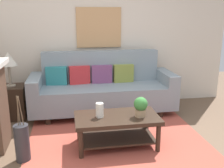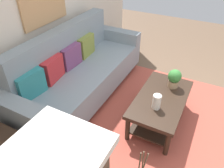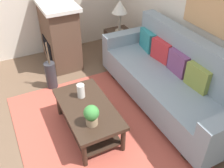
{
  "view_description": "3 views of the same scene",
  "coord_description": "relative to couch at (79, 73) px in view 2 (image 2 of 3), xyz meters",
  "views": [
    {
      "loc": [
        -0.63,
        -2.74,
        1.73
      ],
      "look_at": [
        0.01,
        1.06,
        0.69
      ],
      "focal_mm": 42.03,
      "sensor_mm": 36.0,
      "label": 1
    },
    {
      "loc": [
        -2.23,
        -0.01,
        2.19
      ],
      "look_at": [
        -0.1,
        1.1,
        0.45
      ],
      "focal_mm": 34.41,
      "sensor_mm": 36.0,
      "label": 2
    },
    {
      "loc": [
        2.23,
        -0.37,
        2.53
      ],
      "look_at": [
        -0.23,
        0.86,
        0.51
      ],
      "focal_mm": 40.28,
      "sensor_mm": 36.0,
      "label": 3
    }
  ],
  "objects": [
    {
      "name": "ground_plane",
      "position": [
        0.05,
        -1.69,
        -0.43
      ],
      "size": [
        8.95,
        8.95,
        0.0
      ],
      "primitive_type": "plane",
      "color": "brown"
    },
    {
      "name": "wall_back",
      "position": [
        0.05,
        0.54,
        0.92
      ],
      "size": [
        4.95,
        0.1,
        2.7
      ],
      "primitive_type": "cube",
      "color": "beige",
      "rests_on": "ground_plane"
    },
    {
      "name": "area_rug",
      "position": [
        0.05,
        -1.19,
        -0.43
      ],
      "size": [
        2.45,
        1.98,
        0.01
      ],
      "primitive_type": "cube",
      "color": "#B24C3D",
      "rests_on": "ground_plane"
    },
    {
      "name": "couch",
      "position": [
        0.0,
        0.0,
        0.0
      ],
      "size": [
        2.49,
        0.84,
        1.08
      ],
      "color": "gray",
      "rests_on": "ground_plane"
    },
    {
      "name": "throw_pillow_teal",
      "position": [
        -0.79,
        0.12,
        0.25
      ],
      "size": [
        0.37,
        0.17,
        0.32
      ],
      "primitive_type": "cube",
      "rotation": [
        0.0,
        0.0,
        -0.14
      ],
      "color": "teal",
      "rests_on": "couch"
    },
    {
      "name": "throw_pillow_crimson",
      "position": [
        -0.4,
        0.12,
        0.25
      ],
      "size": [
        0.37,
        0.17,
        0.32
      ],
      "primitive_type": "cube",
      "rotation": [
        0.0,
        0.0,
        0.13
      ],
      "color": "red",
      "rests_on": "couch"
    },
    {
      "name": "throw_pillow_plum",
      "position": [
        -0.0,
        0.12,
        0.25
      ],
      "size": [
        0.36,
        0.13,
        0.32
      ],
      "primitive_type": "cube",
      "rotation": [
        0.0,
        0.0,
        -0.04
      ],
      "color": "#7A4270",
      "rests_on": "couch"
    },
    {
      "name": "throw_pillow_olive",
      "position": [
        0.4,
        0.12,
        0.25
      ],
      "size": [
        0.37,
        0.14,
        0.32
      ],
      "primitive_type": "cube",
      "rotation": [
        0.0,
        0.0,
        0.06
      ],
      "color": "olive",
      "rests_on": "couch"
    },
    {
      "name": "coffee_table",
      "position": [
        0.02,
        -1.27,
        -0.12
      ],
      "size": [
        1.1,
        0.6,
        0.43
      ],
      "color": "#332319",
      "rests_on": "ground_plane"
    },
    {
      "name": "tabletop_vase",
      "position": [
        -0.21,
        -1.27,
        0.09
      ],
      "size": [
        0.1,
        0.1,
        0.19
      ],
      "primitive_type": "cylinder",
      "color": "white",
      "rests_on": "coffee_table"
    },
    {
      "name": "potted_plant_tabletop",
      "position": [
        0.31,
        -1.34,
        0.14
      ],
      "size": [
        0.18,
        0.18,
        0.26
      ],
      "color": "tan",
      "rests_on": "coffee_table"
    },
    {
      "name": "floor_vase_branch_a",
      "position": [
        -1.15,
        -1.44,
        0.21
      ],
      "size": [
        0.04,
        0.01,
        0.36
      ],
      "primitive_type": "cylinder",
      "rotation": [
        -0.0,
        -0.09,
        0.0
      ],
      "color": "brown",
      "rests_on": "floor_vase"
    },
    {
      "name": "floor_vase_branch_b",
      "position": [
        -1.18,
        -1.42,
        0.21
      ],
      "size": [
        0.03,
        0.02,
        0.36
      ],
      "primitive_type": "cylinder",
      "rotation": [
        0.01,
        -0.04,
        0.0
      ],
      "color": "brown",
      "rests_on": "floor_vase"
    },
    {
      "name": "floor_vase_branch_c",
      "position": [
        -1.18,
        -1.46,
        0.21
      ],
      "size": [
        0.04,
        0.05,
        0.36
      ],
      "primitive_type": "cylinder",
      "rotation": [
        0.1,
        0.08,
        0.0
      ],
      "color": "brown",
      "rests_on": "floor_vase"
    }
  ]
}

